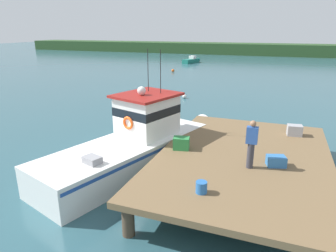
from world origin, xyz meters
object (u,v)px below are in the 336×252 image
at_px(main_fishing_boat, 138,143).
at_px(crate_stack_mid_dock, 295,130).
at_px(crate_single_far, 181,143).
at_px(crate_single_by_cleat, 276,161).
at_px(mooring_buoy_inshore, 173,70).
at_px(bait_bucket, 201,187).
at_px(deckhand_by_the_boat, 251,143).
at_px(moored_boat_near_channel, 192,60).
at_px(mooring_buoy_outer, 184,96).

height_order(main_fishing_boat, crate_stack_mid_dock, main_fishing_boat).
bearing_deg(crate_stack_mid_dock, crate_single_far, -141.71).
relative_size(crate_single_by_cleat, crate_single_far, 1.00).
bearing_deg(crate_stack_mid_dock, mooring_buoy_inshore, 120.18).
xyz_separation_m(crate_stack_mid_dock, crate_single_far, (-4.08, -3.22, 0.01)).
xyz_separation_m(bait_bucket, deckhand_by_the_boat, (1.08, 2.14, 0.69)).
bearing_deg(crate_single_far, moored_boat_near_channel, 105.97).
relative_size(main_fishing_boat, mooring_buoy_outer, 28.59).
distance_m(crate_stack_mid_dock, mooring_buoy_inshore, 29.33).
distance_m(main_fishing_boat, mooring_buoy_outer, 13.30).
distance_m(deckhand_by_the_boat, mooring_buoy_outer, 15.97).
bearing_deg(mooring_buoy_inshore, deckhand_by_the_boat, -65.60).
bearing_deg(deckhand_by_the_boat, crate_stack_mid_dock, 69.93).
distance_m(main_fishing_boat, crate_single_far, 2.19).
height_order(crate_single_by_cleat, mooring_buoy_outer, crate_single_by_cleat).
xyz_separation_m(bait_bucket, mooring_buoy_inshore, (-12.21, 31.43, -1.17)).
relative_size(crate_stack_mid_dock, deckhand_by_the_boat, 0.37).
height_order(mooring_buoy_inshore, mooring_buoy_outer, mooring_buoy_inshore).
relative_size(crate_single_by_cleat, mooring_buoy_outer, 1.73).
relative_size(bait_bucket, mooring_buoy_outer, 0.98).
bearing_deg(mooring_buoy_outer, bait_bucket, -70.69).
relative_size(crate_single_far, mooring_buoy_outer, 1.73).
bearing_deg(mooring_buoy_outer, main_fishing_boat, -80.85).
xyz_separation_m(crate_single_by_cleat, moored_boat_near_channel, (-15.05, 40.81, -0.97)).
height_order(main_fishing_boat, crate_single_far, main_fishing_boat).
bearing_deg(mooring_buoy_inshore, main_fishing_boat, -73.06).
bearing_deg(mooring_buoy_inshore, bait_bucket, -68.77).
relative_size(crate_single_by_cleat, mooring_buoy_inshore, 1.52).
height_order(main_fishing_boat, mooring_buoy_outer, main_fishing_boat).
height_order(crate_stack_mid_dock, crate_single_by_cleat, crate_stack_mid_dock).
height_order(moored_boat_near_channel, mooring_buoy_outer, moored_boat_near_channel).
xyz_separation_m(crate_single_by_cleat, deckhand_by_the_boat, (-0.82, -0.45, 0.69)).
bearing_deg(mooring_buoy_outer, deckhand_by_the_boat, -64.44).
distance_m(crate_single_by_cleat, mooring_buoy_outer, 15.88).
bearing_deg(deckhand_by_the_boat, moored_boat_near_channel, 109.03).
height_order(crate_single_far, deckhand_by_the_boat, deckhand_by_the_boat).
bearing_deg(main_fishing_boat, moored_boat_near_channel, 103.34).
relative_size(crate_single_far, moored_boat_near_channel, 0.13).
bearing_deg(crate_stack_mid_dock, main_fishing_boat, -155.98).
bearing_deg(main_fishing_boat, crate_single_far, -12.49).
height_order(bait_bucket, mooring_buoy_outer, bait_bucket).
height_order(crate_single_by_cleat, crate_single_far, crate_single_far).
bearing_deg(crate_single_by_cleat, mooring_buoy_outer, 118.92).
bearing_deg(crate_single_far, mooring_buoy_outer, 107.24).
xyz_separation_m(crate_single_by_cleat, mooring_buoy_outer, (-7.66, 13.86, -1.20)).
height_order(deckhand_by_the_boat, moored_boat_near_channel, deckhand_by_the_boat).
xyz_separation_m(main_fishing_boat, crate_stack_mid_dock, (6.18, 2.75, 0.42)).
height_order(crate_single_far, mooring_buoy_inshore, crate_single_far).
distance_m(crate_single_far, mooring_buoy_outer, 14.27).
height_order(crate_stack_mid_dock, deckhand_by_the_boat, deckhand_by_the_boat).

